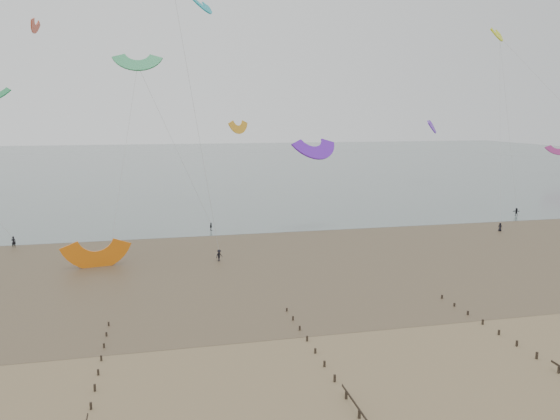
# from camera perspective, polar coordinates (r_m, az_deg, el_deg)

# --- Properties ---
(ground) EXTENTS (500.00, 500.00, 0.00)m
(ground) POSITION_cam_1_polar(r_m,az_deg,el_deg) (46.86, -0.64, -15.94)
(ground) COLOR brown
(ground) RESTS_ON ground
(sea_and_shore) EXTENTS (500.00, 665.00, 0.03)m
(sea_and_shore) POSITION_cam_1_polar(r_m,az_deg,el_deg) (78.47, -8.95, -5.28)
(sea_and_shore) COLOR #475654
(sea_and_shore) RESTS_ON ground
(kitesurfer_lead) EXTENTS (0.69, 0.48, 1.81)m
(kitesurfer_lead) POSITION_cam_1_polar(r_m,az_deg,el_deg) (94.61, -26.07, -3.00)
(kitesurfer_lead) COLOR black
(kitesurfer_lead) RESTS_ON ground
(kitesurfers) EXTENTS (149.59, 22.58, 1.89)m
(kitesurfers) POSITION_cam_1_polar(r_m,az_deg,el_deg) (93.29, 6.30, -2.25)
(kitesurfers) COLOR black
(kitesurfers) RESTS_ON ground
(grounded_kite) EXTENTS (8.46, 7.09, 4.18)m
(grounded_kite) POSITION_cam_1_polar(r_m,az_deg,el_deg) (78.55, -18.55, -5.67)
(grounded_kite) COLOR orange
(grounded_kite) RESTS_ON ground
(kites_airborne) EXTENTS (250.29, 110.34, 45.65)m
(kites_airborne) POSITION_cam_1_polar(r_m,az_deg,el_deg) (125.53, -14.07, 10.71)
(kites_airborne) COLOR #0B97A8
(kites_airborne) RESTS_ON ground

